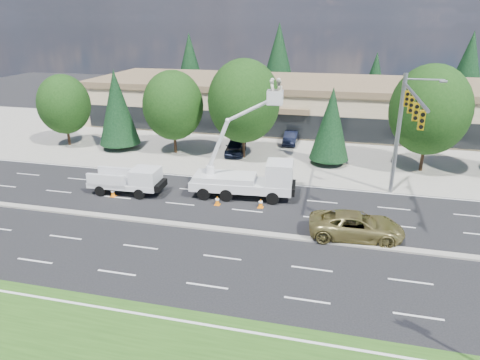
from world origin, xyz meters
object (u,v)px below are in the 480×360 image
(bucket_truck, at_px, (251,173))
(minivan, at_px, (356,226))
(signal_mast, at_px, (404,121))
(utility_pickup, at_px, (130,183))

(bucket_truck, relative_size, minivan, 1.55)
(signal_mast, bearing_deg, utility_pickup, -171.70)
(signal_mast, height_order, bucket_truck, signal_mast)
(utility_pickup, bearing_deg, signal_mast, 6.46)
(bucket_truck, height_order, minivan, bucket_truck)
(signal_mast, height_order, minivan, signal_mast)
(utility_pickup, relative_size, bucket_truck, 0.62)
(signal_mast, relative_size, minivan, 1.78)
(signal_mast, distance_m, minivan, 8.45)
(minivan, bearing_deg, utility_pickup, 74.46)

